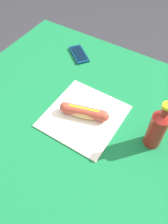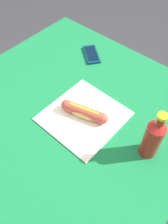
% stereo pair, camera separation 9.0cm
% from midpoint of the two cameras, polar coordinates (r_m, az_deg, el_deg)
% --- Properties ---
extents(ground_plane, '(6.00, 6.00, 0.00)m').
position_cam_midpoint_polar(ground_plane, '(1.60, -4.21, -16.86)').
color(ground_plane, '#2D2D33').
rests_on(ground_plane, ground).
extents(dining_table, '(1.02, 1.02, 0.74)m').
position_cam_midpoint_polar(dining_table, '(1.05, -6.16, -4.76)').
color(dining_table, brown).
rests_on(dining_table, ground).
extents(paper_wrapper, '(0.29, 0.30, 0.01)m').
position_cam_midpoint_polar(paper_wrapper, '(0.92, -2.79, -1.21)').
color(paper_wrapper, silver).
rests_on(paper_wrapper, dining_table).
extents(hot_dog, '(0.19, 0.09, 0.05)m').
position_cam_midpoint_polar(hot_dog, '(0.90, -2.86, -0.17)').
color(hot_dog, tan).
rests_on(hot_dog, paper_wrapper).
extents(cell_phone, '(0.15, 0.14, 0.01)m').
position_cam_midpoint_polar(cell_phone, '(1.19, -3.50, 14.01)').
color(cell_phone, '#0A2D4C').
rests_on(cell_phone, dining_table).
extents(soda_bottle, '(0.06, 0.06, 0.22)m').
position_cam_midpoint_polar(soda_bottle, '(0.81, 14.74, -4.05)').
color(soda_bottle, maroon).
rests_on(soda_bottle, dining_table).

